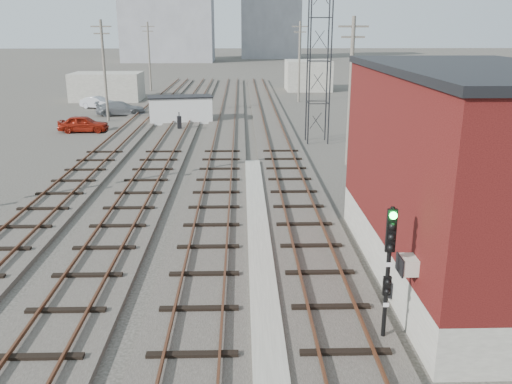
{
  "coord_description": "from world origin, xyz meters",
  "views": [
    {
      "loc": [
        -0.18,
        -5.25,
        8.4
      ],
      "look_at": [
        0.37,
        14.98,
        2.2
      ],
      "focal_mm": 38.0,
      "sensor_mm": 36.0,
      "label": 1
    }
  ],
  "objects_px": {
    "switch_stand": "(179,123)",
    "car_silver": "(98,103)",
    "site_trailer": "(180,109)",
    "signal_mast": "(389,266)",
    "car_grey": "(120,108)",
    "car_red": "(83,124)"
  },
  "relations": [
    {
      "from": "switch_stand",
      "to": "car_silver",
      "type": "bearing_deg",
      "value": 113.19
    },
    {
      "from": "site_trailer",
      "to": "car_silver",
      "type": "relative_size",
      "value": 1.58
    },
    {
      "from": "site_trailer",
      "to": "signal_mast",
      "type": "bearing_deg",
      "value": -85.22
    },
    {
      "from": "signal_mast",
      "to": "car_silver",
      "type": "relative_size",
      "value": 1.03
    },
    {
      "from": "signal_mast",
      "to": "car_grey",
      "type": "bearing_deg",
      "value": 111.22
    },
    {
      "from": "car_red",
      "to": "car_silver",
      "type": "distance_m",
      "value": 13.74
    },
    {
      "from": "car_silver",
      "to": "switch_stand",
      "type": "bearing_deg",
      "value": -120.77
    },
    {
      "from": "car_red",
      "to": "switch_stand",
      "type": "bearing_deg",
      "value": -88.27
    },
    {
      "from": "signal_mast",
      "to": "switch_stand",
      "type": "xyz_separation_m",
      "value": [
        -9.08,
        32.13,
        -1.63
      ]
    },
    {
      "from": "switch_stand",
      "to": "car_silver",
      "type": "xyz_separation_m",
      "value": [
        -10.07,
        13.21,
        -0.05
      ]
    },
    {
      "from": "car_red",
      "to": "car_grey",
      "type": "distance_m",
      "value": 8.93
    },
    {
      "from": "car_silver",
      "to": "car_grey",
      "type": "bearing_deg",
      "value": -122.55
    },
    {
      "from": "switch_stand",
      "to": "car_red",
      "type": "xyz_separation_m",
      "value": [
        -7.88,
        -0.36,
        0.0
      ]
    },
    {
      "from": "switch_stand",
      "to": "car_red",
      "type": "height_order",
      "value": "switch_stand"
    },
    {
      "from": "signal_mast",
      "to": "site_trailer",
      "type": "relative_size",
      "value": 0.65
    },
    {
      "from": "car_silver",
      "to": "car_grey",
      "type": "distance_m",
      "value": 5.79
    },
    {
      "from": "signal_mast",
      "to": "car_grey",
      "type": "distance_m",
      "value": 43.61
    },
    {
      "from": "car_grey",
      "to": "site_trailer",
      "type": "bearing_deg",
      "value": -133.25
    },
    {
      "from": "signal_mast",
      "to": "car_red",
      "type": "relative_size",
      "value": 0.98
    },
    {
      "from": "car_red",
      "to": "site_trailer",
      "type": "bearing_deg",
      "value": -60.55
    },
    {
      "from": "car_silver",
      "to": "car_grey",
      "type": "xyz_separation_m",
      "value": [
        3.37,
        -4.72,
        0.06
      ]
    },
    {
      "from": "signal_mast",
      "to": "car_silver",
      "type": "distance_m",
      "value": 49.24
    }
  ]
}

